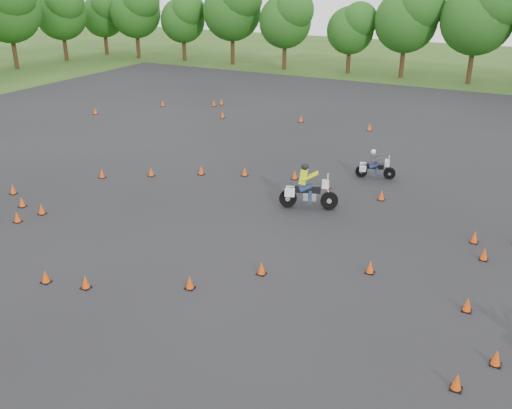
{
  "coord_description": "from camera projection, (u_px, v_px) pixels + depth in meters",
  "views": [
    {
      "loc": [
        9.49,
        -14.33,
        9.86
      ],
      "look_at": [
        0.0,
        4.0,
        1.2
      ],
      "focal_mm": 40.0,
      "sensor_mm": 36.0,
      "label": 1
    }
  ],
  "objects": [
    {
      "name": "treeline",
      "position": [
        463.0,
        38.0,
        45.0
      ],
      "size": [
        87.03,
        32.21,
        10.35
      ],
      "color": "#1F4D16",
      "rests_on": "ground"
    },
    {
      "name": "rider_grey",
      "position": [
        376.0,
        163.0,
        28.4
      ],
      "size": [
        2.07,
        1.09,
        1.53
      ],
      "primitive_type": null,
      "rotation": [
        0.0,
        0.0,
        0.25
      ],
      "color": "#37393E",
      "rests_on": "ground"
    },
    {
      "name": "ground",
      "position": [
        203.0,
        277.0,
        19.57
      ],
      "size": [
        140.0,
        140.0,
        0.0
      ],
      "primitive_type": "plane",
      "color": "#2D5119",
      "rests_on": "ground"
    },
    {
      "name": "rider_yellow",
      "position": [
        309.0,
        187.0,
        24.68
      ],
      "size": [
        2.7,
        1.58,
        1.99
      ],
      "primitive_type": null,
      "rotation": [
        0.0,
        0.0,
        0.33
      ],
      "color": "#C9D613",
      "rests_on": "ground"
    },
    {
      "name": "traffic_cones",
      "position": [
        265.0,
        212.0,
        24.13
      ],
      "size": [
        36.58,
        33.18,
        0.45
      ],
      "color": "#E54609",
      "rests_on": "asphalt_pad"
    },
    {
      "name": "asphalt_pad",
      "position": [
        277.0,
        214.0,
        24.48
      ],
      "size": [
        62.0,
        62.0,
        0.0
      ],
      "primitive_type": "plane",
      "color": "black",
      "rests_on": "ground"
    }
  ]
}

